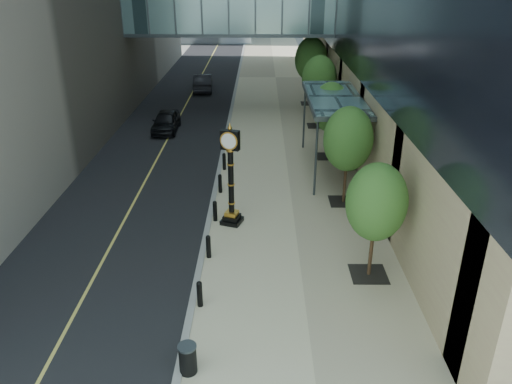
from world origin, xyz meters
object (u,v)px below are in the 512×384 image
at_px(street_clock, 231,183).
at_px(trash_bin, 188,360).
at_px(car_near, 166,121).
at_px(pedestrian, 370,201).
at_px(car_far, 203,82).

xyz_separation_m(street_clock, trash_bin, (-0.79, -9.31, -1.57)).
xyz_separation_m(street_clock, car_near, (-5.47, 14.11, -1.34)).
height_order(pedestrian, car_far, pedestrian).
xyz_separation_m(trash_bin, car_far, (-3.35, 36.11, 0.30)).
distance_m(trash_bin, pedestrian, 12.10).
xyz_separation_m(trash_bin, car_near, (-4.68, 23.42, 0.23)).
bearing_deg(car_near, street_clock, -68.99).
bearing_deg(car_far, street_clock, 94.88).
relative_size(street_clock, car_far, 0.97).
bearing_deg(street_clock, car_near, 130.57).
relative_size(trash_bin, pedestrian, 0.48).
bearing_deg(pedestrian, car_far, -59.59).
bearing_deg(street_clock, trash_bin, -75.46).
distance_m(street_clock, car_far, 27.15).
relative_size(street_clock, car_near, 1.10).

